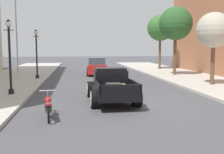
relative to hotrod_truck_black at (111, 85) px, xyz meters
The scene contains 10 objects.
ground_plane 1.27m from the hotrod_truck_black, 60.86° to the right, with size 140.00×140.00×0.00m, color #47474C.
hotrod_truck_black is the anchor object (origin of this frame).
motorcycle_parked 3.98m from the hotrod_truck_black, 132.42° to the right, with size 0.62×2.11×0.93m.
car_background_red 12.56m from the hotrod_truck_black, 88.72° to the left, with size 2.03×4.38×1.65m.
street_lamp_near 5.53m from the hotrod_truck_black, 162.11° to the left, with size 0.50×0.32×3.85m.
street_lamp_far 10.33m from the hotrod_truck_black, 117.63° to the left, with size 0.50×0.32×3.85m.
flagpole 15.99m from the hotrod_truck_black, 117.08° to the left, with size 1.74×0.16×9.16m.
street_tree_nearest 8.60m from the hotrod_truck_black, 27.17° to the left, with size 2.29×2.29×4.68m.
street_tree_second 13.03m from the hotrod_truck_black, 55.15° to the left, with size 2.93×2.93×6.00m.
street_tree_third 19.18m from the hotrod_truck_black, 65.10° to the left, with size 2.95×2.95×6.13m.
Camera 1 is at (-2.14, -11.79, 2.53)m, focal length 42.76 mm.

